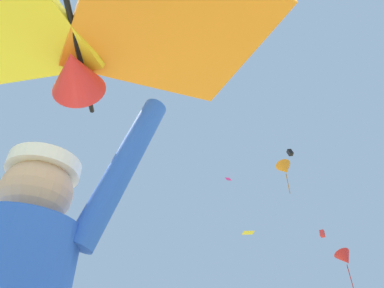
{
  "coord_description": "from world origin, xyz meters",
  "views": [
    {
      "loc": [
        0.41,
        -0.86,
        0.98
      ],
      "look_at": [
        -0.29,
        2.32,
        3.42
      ],
      "focal_mm": 30.92,
      "sensor_mm": 36.0,
      "label": 1
    }
  ],
  "objects_px": {
    "distant_kite_orange_low_left": "(285,169)",
    "distant_kite_red_mid_right": "(322,234)",
    "held_stunt_kite": "(78,36)",
    "distant_kite_magenta_high_right": "(228,179)",
    "distant_kite_black_high_left": "(290,153)",
    "distant_kite_yellow_mid_left": "(248,232)",
    "distant_kite_red_overhead_distant": "(345,258)"
  },
  "relations": [
    {
      "from": "distant_kite_yellow_mid_left",
      "to": "distant_kite_red_mid_right",
      "type": "bearing_deg",
      "value": 50.52
    },
    {
      "from": "distant_kite_red_mid_right",
      "to": "held_stunt_kite",
      "type": "bearing_deg",
      "value": -101.17
    },
    {
      "from": "held_stunt_kite",
      "to": "distant_kite_magenta_high_right",
      "type": "xyz_separation_m",
      "value": [
        -1.49,
        23.11,
        12.94
      ]
    },
    {
      "from": "held_stunt_kite",
      "to": "distant_kite_red_mid_right",
      "type": "distance_m",
      "value": 35.58
    },
    {
      "from": "distant_kite_red_mid_right",
      "to": "distant_kite_yellow_mid_left",
      "type": "bearing_deg",
      "value": -129.48
    },
    {
      "from": "held_stunt_kite",
      "to": "distant_kite_red_overhead_distant",
      "type": "relative_size",
      "value": 0.64
    },
    {
      "from": "distant_kite_orange_low_left",
      "to": "distant_kite_magenta_high_right",
      "type": "height_order",
      "value": "distant_kite_magenta_high_right"
    },
    {
      "from": "held_stunt_kite",
      "to": "distant_kite_red_mid_right",
      "type": "bearing_deg",
      "value": 78.83
    },
    {
      "from": "held_stunt_kite",
      "to": "distant_kite_black_high_left",
      "type": "xyz_separation_m",
      "value": [
        4.48,
        27.96,
        18.08
      ]
    },
    {
      "from": "distant_kite_orange_low_left",
      "to": "distant_kite_magenta_high_right",
      "type": "bearing_deg",
      "value": 118.07
    },
    {
      "from": "distant_kite_orange_low_left",
      "to": "distant_kite_red_mid_right",
      "type": "height_order",
      "value": "distant_kite_red_mid_right"
    },
    {
      "from": "distant_kite_red_mid_right",
      "to": "distant_kite_red_overhead_distant",
      "type": "bearing_deg",
      "value": -91.42
    },
    {
      "from": "distant_kite_yellow_mid_left",
      "to": "distant_kite_red_mid_right",
      "type": "xyz_separation_m",
      "value": [
        6.94,
        8.42,
        2.56
      ]
    },
    {
      "from": "distant_kite_magenta_high_right",
      "to": "distant_kite_red_overhead_distant",
      "type": "bearing_deg",
      "value": 15.75
    },
    {
      "from": "distant_kite_yellow_mid_left",
      "to": "distant_kite_magenta_high_right",
      "type": "bearing_deg",
      "value": -124.95
    },
    {
      "from": "distant_kite_orange_low_left",
      "to": "distant_kite_black_high_left",
      "type": "distance_m",
      "value": 15.41
    },
    {
      "from": "held_stunt_kite",
      "to": "distant_kite_magenta_high_right",
      "type": "height_order",
      "value": "distant_kite_magenta_high_right"
    },
    {
      "from": "distant_kite_red_mid_right",
      "to": "distant_kite_orange_low_left",
      "type": "bearing_deg",
      "value": -103.41
    },
    {
      "from": "distant_kite_red_overhead_distant",
      "to": "distant_kite_yellow_mid_left",
      "type": "distance_m",
      "value": 7.16
    },
    {
      "from": "distant_kite_yellow_mid_left",
      "to": "held_stunt_kite",
      "type": "bearing_deg",
      "value": -89.05
    },
    {
      "from": "distant_kite_red_overhead_distant",
      "to": "distant_kite_red_mid_right",
      "type": "xyz_separation_m",
      "value": [
        0.19,
        7.76,
        4.86
      ]
    },
    {
      "from": "held_stunt_kite",
      "to": "distant_kite_orange_low_left",
      "type": "bearing_deg",
      "value": 81.33
    },
    {
      "from": "distant_kite_black_high_left",
      "to": "distant_kite_magenta_high_right",
      "type": "xyz_separation_m",
      "value": [
        -5.97,
        -4.85,
        -5.14
      ]
    },
    {
      "from": "held_stunt_kite",
      "to": "distant_kite_black_high_left",
      "type": "bearing_deg",
      "value": 80.9
    },
    {
      "from": "held_stunt_kite",
      "to": "distant_kite_black_high_left",
      "type": "relative_size",
      "value": 2.24
    },
    {
      "from": "held_stunt_kite",
      "to": "distant_kite_red_mid_right",
      "type": "height_order",
      "value": "distant_kite_red_mid_right"
    },
    {
      "from": "distant_kite_red_overhead_distant",
      "to": "distant_kite_orange_low_left",
      "type": "bearing_deg",
      "value": -112.42
    },
    {
      "from": "distant_kite_orange_low_left",
      "to": "distant_kite_magenta_high_right",
      "type": "relative_size",
      "value": 3.44
    },
    {
      "from": "distant_kite_orange_low_left",
      "to": "distant_kite_red_mid_right",
      "type": "xyz_separation_m",
      "value": [
        4.12,
        17.28,
        2.54
      ]
    },
    {
      "from": "distant_kite_red_overhead_distant",
      "to": "distant_kite_red_mid_right",
      "type": "relative_size",
      "value": 3.82
    },
    {
      "from": "distant_kite_red_overhead_distant",
      "to": "distant_kite_yellow_mid_left",
      "type": "xyz_separation_m",
      "value": [
        -6.74,
        -0.66,
        2.31
      ]
    },
    {
      "from": "distant_kite_orange_low_left",
      "to": "distant_kite_red_overhead_distant",
      "type": "height_order",
      "value": "distant_kite_orange_low_left"
    }
  ]
}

